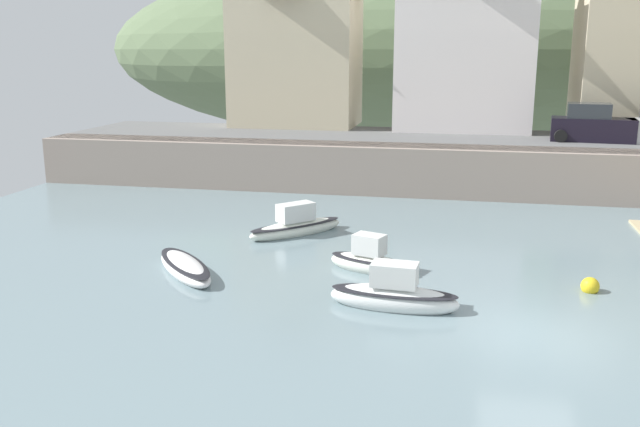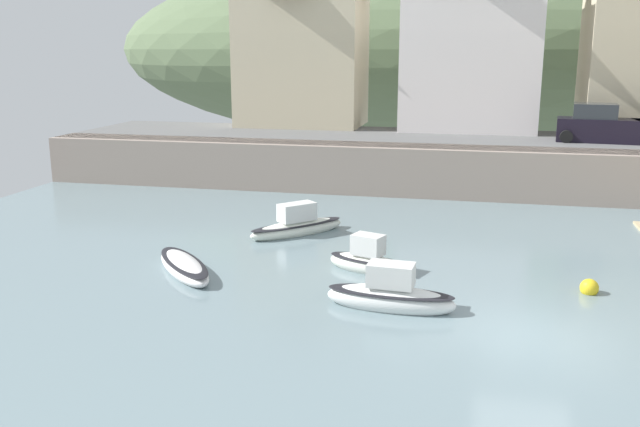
{
  "view_description": "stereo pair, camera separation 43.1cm",
  "coord_description": "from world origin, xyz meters",
  "px_view_note": "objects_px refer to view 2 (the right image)",
  "views": [
    {
      "loc": [
        -1.97,
        -16.96,
        7.06
      ],
      "look_at": [
        -6.8,
        6.15,
        1.39
      ],
      "focal_mm": 38.55,
      "sensor_mm": 36.0,
      "label": 1
    },
    {
      "loc": [
        -1.55,
        -16.87,
        7.06
      ],
      "look_at": [
        -6.8,
        6.15,
        1.39
      ],
      "focal_mm": 38.55,
      "sensor_mm": 36.0,
      "label": 2
    }
  ],
  "objects_px": {
    "waterfront_building_left": "(302,42)",
    "parked_car_near_slipway": "(598,126)",
    "sailboat_tall_mast": "(368,261)",
    "sailboat_far_left": "(390,296)",
    "rowboat_small_beached": "(297,226)",
    "waterfront_building_centre": "(472,31)",
    "motorboat_with_cabin": "(184,266)",
    "mooring_buoy": "(589,288)"
  },
  "relations": [
    {
      "from": "sailboat_far_left",
      "to": "waterfront_building_centre",
      "type": "bearing_deg",
      "value": 90.21
    },
    {
      "from": "waterfront_building_centre",
      "to": "parked_car_near_slipway",
      "type": "height_order",
      "value": "waterfront_building_centre"
    },
    {
      "from": "waterfront_building_left",
      "to": "waterfront_building_centre",
      "type": "xyz_separation_m",
      "value": [
        10.14,
        0.0,
        0.63
      ]
    },
    {
      "from": "waterfront_building_left",
      "to": "parked_car_near_slipway",
      "type": "relative_size",
      "value": 2.34
    },
    {
      "from": "rowboat_small_beached",
      "to": "motorboat_with_cabin",
      "type": "bearing_deg",
      "value": -160.61
    },
    {
      "from": "waterfront_building_centre",
      "to": "rowboat_small_beached",
      "type": "bearing_deg",
      "value": -109.73
    },
    {
      "from": "sailboat_far_left",
      "to": "rowboat_small_beached",
      "type": "bearing_deg",
      "value": 126.66
    },
    {
      "from": "motorboat_with_cabin",
      "to": "parked_car_near_slipway",
      "type": "xyz_separation_m",
      "value": [
        15.08,
        17.89,
        3.0
      ]
    },
    {
      "from": "sailboat_far_left",
      "to": "motorboat_with_cabin",
      "type": "xyz_separation_m",
      "value": [
        -6.91,
        1.62,
        -0.15
      ]
    },
    {
      "from": "motorboat_with_cabin",
      "to": "mooring_buoy",
      "type": "relative_size",
      "value": 6.73
    },
    {
      "from": "sailboat_far_left",
      "to": "rowboat_small_beached",
      "type": "distance_m",
      "value": 8.39
    },
    {
      "from": "rowboat_small_beached",
      "to": "sailboat_tall_mast",
      "type": "relative_size",
      "value": 1.25
    },
    {
      "from": "waterfront_building_left",
      "to": "rowboat_small_beached",
      "type": "bearing_deg",
      "value": -76.54
    },
    {
      "from": "sailboat_tall_mast",
      "to": "motorboat_with_cabin",
      "type": "xyz_separation_m",
      "value": [
        -5.77,
        -1.52,
        -0.12
      ]
    },
    {
      "from": "motorboat_with_cabin",
      "to": "mooring_buoy",
      "type": "xyz_separation_m",
      "value": [
        12.52,
        0.87,
        -0.04
      ]
    },
    {
      "from": "waterfront_building_centre",
      "to": "motorboat_with_cabin",
      "type": "bearing_deg",
      "value": -110.65
    },
    {
      "from": "waterfront_building_centre",
      "to": "sailboat_far_left",
      "type": "height_order",
      "value": "waterfront_building_centre"
    },
    {
      "from": "waterfront_building_centre",
      "to": "mooring_buoy",
      "type": "relative_size",
      "value": 20.52
    },
    {
      "from": "sailboat_far_left",
      "to": "waterfront_building_left",
      "type": "bearing_deg",
      "value": 113.58
    },
    {
      "from": "sailboat_far_left",
      "to": "motorboat_with_cabin",
      "type": "relative_size",
      "value": 1.01
    },
    {
      "from": "rowboat_small_beached",
      "to": "sailboat_tall_mast",
      "type": "distance_m",
      "value": 5.19
    },
    {
      "from": "waterfront_building_centre",
      "to": "sailboat_tall_mast",
      "type": "xyz_separation_m",
      "value": [
        -2.66,
        -20.86,
        -7.77
      ]
    },
    {
      "from": "parked_car_near_slipway",
      "to": "waterfront_building_centre",
      "type": "bearing_deg",
      "value": 151.74
    },
    {
      "from": "waterfront_building_left",
      "to": "mooring_buoy",
      "type": "distance_m",
      "value": 26.8
    },
    {
      "from": "parked_car_near_slipway",
      "to": "sailboat_tall_mast",
      "type": "bearing_deg",
      "value": -113.77
    },
    {
      "from": "rowboat_small_beached",
      "to": "sailboat_tall_mast",
      "type": "bearing_deg",
      "value": -96.02
    },
    {
      "from": "motorboat_with_cabin",
      "to": "mooring_buoy",
      "type": "height_order",
      "value": "motorboat_with_cabin"
    },
    {
      "from": "parked_car_near_slipway",
      "to": "mooring_buoy",
      "type": "relative_size",
      "value": 7.77
    },
    {
      "from": "rowboat_small_beached",
      "to": "sailboat_tall_mast",
      "type": "xyz_separation_m",
      "value": [
        3.41,
        -3.91,
        -0.0
      ]
    },
    {
      "from": "sailboat_tall_mast",
      "to": "mooring_buoy",
      "type": "bearing_deg",
      "value": 14.55
    },
    {
      "from": "rowboat_small_beached",
      "to": "motorboat_with_cabin",
      "type": "height_order",
      "value": "rowboat_small_beached"
    },
    {
      "from": "motorboat_with_cabin",
      "to": "waterfront_building_centre",
      "type": "bearing_deg",
      "value": 118.79
    },
    {
      "from": "waterfront_building_left",
      "to": "waterfront_building_centre",
      "type": "height_order",
      "value": "waterfront_building_centre"
    },
    {
      "from": "waterfront_building_left",
      "to": "mooring_buoy",
      "type": "height_order",
      "value": "waterfront_building_left"
    },
    {
      "from": "mooring_buoy",
      "to": "sailboat_far_left",
      "type": "bearing_deg",
      "value": -156.04
    },
    {
      "from": "waterfront_building_left",
      "to": "parked_car_near_slipway",
      "type": "xyz_separation_m",
      "value": [
        16.78,
        -4.5,
        -4.26
      ]
    },
    {
      "from": "mooring_buoy",
      "to": "parked_car_near_slipway",
      "type": "bearing_deg",
      "value": 81.44
    },
    {
      "from": "waterfront_building_centre",
      "to": "rowboat_small_beached",
      "type": "xyz_separation_m",
      "value": [
        -6.08,
        -16.95,
        -7.76
      ]
    },
    {
      "from": "waterfront_building_centre",
      "to": "parked_car_near_slipway",
      "type": "xyz_separation_m",
      "value": [
        6.64,
        -4.5,
        -4.89
      ]
    },
    {
      "from": "waterfront_building_centre",
      "to": "parked_car_near_slipway",
      "type": "relative_size",
      "value": 2.64
    },
    {
      "from": "waterfront_building_centre",
      "to": "sailboat_tall_mast",
      "type": "height_order",
      "value": "waterfront_building_centre"
    },
    {
      "from": "rowboat_small_beached",
      "to": "mooring_buoy",
      "type": "relative_size",
      "value": 6.79
    }
  ]
}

